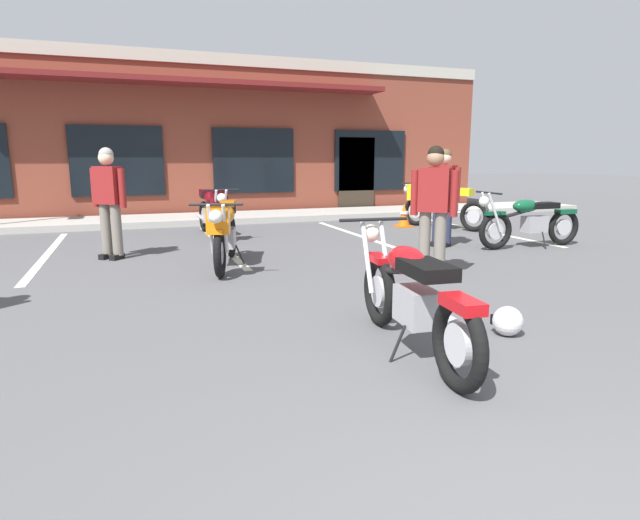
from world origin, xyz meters
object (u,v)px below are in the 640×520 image
motorcycle_red_sportbike (224,231)px  motorcycle_silver_naked (212,210)px  person_in_black_shirt (443,192)px  traffic_cone (404,215)px  motorcycle_blue_standard (530,221)px  helmet_on_pavement (508,321)px  motorcycle_black_cruiser (440,204)px  person_near_building (434,203)px  motorcycle_foreground_classic (412,295)px  person_by_back_row (109,197)px

motorcycle_red_sportbike → motorcycle_silver_naked: 3.03m
person_in_black_shirt → traffic_cone: size_ratio=3.16×
motorcycle_blue_standard → helmet_on_pavement: size_ratio=8.10×
motorcycle_silver_naked → person_in_black_shirt: bearing=-34.1°
motorcycle_silver_naked → person_in_black_shirt: 4.38m
motorcycle_black_cruiser → motorcycle_blue_standard: bearing=-89.2°
motorcycle_red_sportbike → person_in_black_shirt: person_in_black_shirt is taller
motorcycle_silver_naked → motorcycle_blue_standard: size_ratio=1.00×
traffic_cone → motorcycle_silver_naked: bearing=-178.3°
motorcycle_red_sportbike → motorcycle_black_cruiser: same height
motorcycle_red_sportbike → motorcycle_silver_naked: (0.27, 3.02, 0.00)m
motorcycle_blue_standard → person_in_black_shirt: size_ratio=1.26×
person_near_building → helmet_on_pavement: bearing=-105.8°
motorcycle_foreground_classic → traffic_cone: motorcycle_foreground_classic is taller
motorcycle_red_sportbike → traffic_cone: motorcycle_red_sportbike is taller
motorcycle_foreground_classic → person_near_building: bearing=55.1°
motorcycle_red_sportbike → person_near_building: (2.46, -1.40, 0.42)m
person_in_black_shirt → helmet_on_pavement: bearing=-115.9°
motorcycle_foreground_classic → person_by_back_row: 5.55m
motorcycle_black_cruiser → person_in_black_shirt: bearing=-121.5°
motorcycle_silver_naked → helmet_on_pavement: 6.89m
traffic_cone → motorcycle_blue_standard: bearing=-78.2°
person_by_back_row → traffic_cone: size_ratio=3.16×
motorcycle_blue_standard → motorcycle_foreground_classic: bearing=-140.0°
motorcycle_red_sportbike → motorcycle_black_cruiser: (5.18, 2.71, 0.00)m
motorcycle_black_cruiser → traffic_cone: size_ratio=3.69×
motorcycle_red_sportbike → motorcycle_blue_standard: (5.22, -0.05, -0.07)m
person_in_black_shirt → motorcycle_silver_naked: bearing=145.9°
person_by_back_row → person_near_building: bearing=-34.1°
motorcycle_black_cruiser → person_by_back_row: bearing=-168.0°
person_near_building → helmet_on_pavement: (-0.65, -2.29, -0.82)m
traffic_cone → motorcycle_black_cruiser: bearing=-35.1°
motorcycle_red_sportbike → person_in_black_shirt: 3.95m
motorcycle_red_sportbike → traffic_cone: size_ratio=3.89×
motorcycle_black_cruiser → helmet_on_pavement: 7.23m
motorcycle_red_sportbike → person_by_back_row: size_ratio=1.23×
motorcycle_foreground_classic → person_near_building: size_ratio=1.26×
person_in_black_shirt → helmet_on_pavement: size_ratio=6.44×
traffic_cone → motorcycle_red_sportbike: bearing=-145.3°
motorcycle_red_sportbike → person_in_black_shirt: bearing=8.5°
motorcycle_red_sportbike → motorcycle_black_cruiser: 5.85m
motorcycle_black_cruiser → person_near_building: bearing=-123.6°
motorcycle_silver_naked → motorcycle_blue_standard: 5.82m
motorcycle_black_cruiser → helmet_on_pavement: (-3.37, -6.39, -0.40)m
motorcycle_red_sportbike → helmet_on_pavement: (1.81, -3.68, -0.40)m
motorcycle_blue_standard → traffic_cone: 3.27m
motorcycle_foreground_classic → helmet_on_pavement: bearing=2.8°
person_in_black_shirt → person_by_back_row: bearing=172.5°
motorcycle_black_cruiser → helmet_on_pavement: bearing=-117.8°
motorcycle_blue_standard → person_by_back_row: bearing=168.8°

